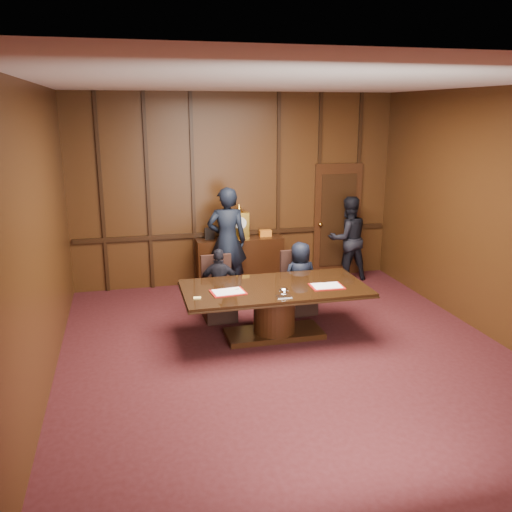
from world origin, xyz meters
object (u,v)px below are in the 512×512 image
(sideboard, at_px, (240,260))
(conference_table, at_px, (274,303))
(witness_right, at_px, (348,239))
(signatory_right, at_px, (300,278))
(signatory_left, at_px, (220,285))
(witness_left, at_px, (227,241))

(sideboard, bearing_deg, conference_table, -90.54)
(witness_right, bearing_deg, signatory_right, 42.93)
(sideboard, distance_m, conference_table, 2.48)
(conference_table, distance_m, signatory_left, 1.03)
(sideboard, xyz_separation_m, signatory_left, (-0.67, -1.68, 0.09))
(witness_right, bearing_deg, conference_table, 44.43)
(witness_left, bearing_deg, conference_table, 103.65)
(signatory_left, relative_size, witness_right, 0.71)
(signatory_right, bearing_deg, witness_right, -139.19)
(sideboard, bearing_deg, witness_right, -4.39)
(signatory_left, relative_size, witness_left, 0.60)
(witness_left, xyz_separation_m, witness_right, (2.38, 0.21, -0.14))
(conference_table, bearing_deg, sideboard, 89.46)
(sideboard, height_order, conference_table, sideboard)
(witness_left, bearing_deg, signatory_right, 131.35)
(conference_table, height_order, witness_left, witness_left)
(conference_table, height_order, signatory_right, signatory_right)
(sideboard, distance_m, signatory_right, 1.80)
(conference_table, relative_size, witness_right, 1.62)
(sideboard, relative_size, signatory_right, 1.36)
(signatory_left, distance_m, witness_right, 3.16)
(sideboard, relative_size, witness_right, 0.99)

